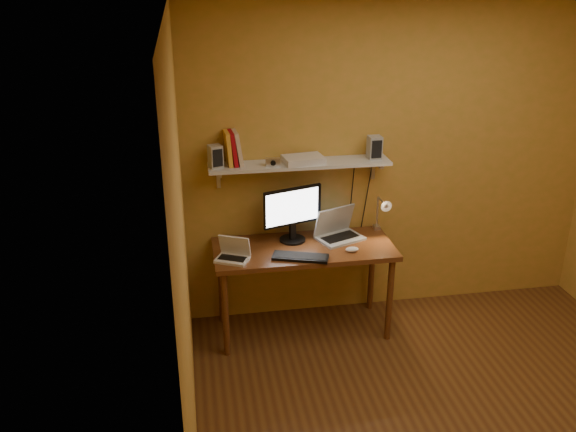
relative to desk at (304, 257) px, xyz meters
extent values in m
cube|color=brown|center=(0.80, -1.28, -0.67)|extent=(3.40, 3.20, 0.02)
cube|color=silver|center=(0.80, -1.28, 1.95)|extent=(3.40, 3.20, 0.02)
cube|color=#C5873C|center=(0.80, 0.33, 0.64)|extent=(3.40, 0.02, 2.60)
cube|color=#C5873C|center=(-0.91, -1.28, 0.64)|extent=(0.02, 3.20, 2.60)
cube|color=brown|center=(0.00, 0.00, 0.07)|extent=(1.40, 0.60, 0.04)
cylinder|color=brown|center=(-0.64, -0.24, -0.31)|extent=(0.05, 0.05, 0.71)
cylinder|color=brown|center=(0.64, -0.24, -0.31)|extent=(0.05, 0.05, 0.71)
cylinder|color=brown|center=(-0.64, 0.24, -0.31)|extent=(0.05, 0.05, 0.71)
cylinder|color=brown|center=(0.64, 0.24, -0.31)|extent=(0.05, 0.05, 0.71)
cube|color=silver|center=(0.00, 0.19, 0.70)|extent=(1.40, 0.25, 0.02)
cube|color=silver|center=(-0.62, 0.30, 0.60)|extent=(0.03, 0.03, 0.18)
cube|color=silver|center=(0.62, 0.30, 0.60)|extent=(0.03, 0.03, 0.18)
cylinder|color=black|center=(-0.07, 0.13, 0.09)|extent=(0.26, 0.26, 0.02)
cube|color=black|center=(-0.07, 0.13, 0.17)|extent=(0.06, 0.05, 0.15)
cube|color=black|center=(-0.07, 0.13, 0.38)|extent=(0.47, 0.17, 0.30)
cube|color=white|center=(-0.07, 0.12, 0.38)|extent=(0.43, 0.14, 0.26)
cube|color=#9A9DA2|center=(0.31, 0.09, 0.10)|extent=(0.41, 0.35, 0.02)
cube|color=black|center=(0.31, 0.09, 0.11)|extent=(0.32, 0.23, 0.00)
cube|color=#9A9DA2|center=(0.28, 0.17, 0.22)|extent=(0.35, 0.21, 0.24)
cube|color=#14223E|center=(0.28, 0.17, 0.22)|extent=(0.30, 0.17, 0.20)
cube|color=silver|center=(-0.57, -0.14, 0.10)|extent=(0.28, 0.25, 0.02)
cube|color=black|center=(-0.57, -0.14, 0.11)|extent=(0.22, 0.17, 0.00)
cube|color=silver|center=(-0.54, -0.09, 0.18)|extent=(0.24, 0.15, 0.16)
cube|color=black|center=(-0.54, -0.09, 0.18)|extent=(0.21, 0.13, 0.13)
cube|color=black|center=(-0.06, -0.19, 0.10)|extent=(0.44, 0.26, 0.02)
ellipsoid|color=silver|center=(0.35, -0.14, 0.10)|extent=(0.10, 0.07, 0.04)
cube|color=silver|center=(0.66, 0.24, 0.08)|extent=(0.05, 0.06, 0.08)
cylinder|color=silver|center=(0.66, 0.24, 0.23)|extent=(0.02, 0.02, 0.28)
cylinder|color=silver|center=(0.66, 0.16, 0.37)|extent=(0.01, 0.16, 0.01)
cone|color=silver|center=(0.66, 0.08, 0.37)|extent=(0.09, 0.09, 0.09)
sphere|color=#FFE0A5|center=(0.66, 0.06, 0.37)|extent=(0.04, 0.04, 0.04)
cube|color=#9A9DA2|center=(-0.64, 0.18, 0.79)|extent=(0.12, 0.12, 0.17)
cube|color=#9A9DA2|center=(0.59, 0.19, 0.80)|extent=(0.10, 0.10, 0.18)
cube|color=gold|center=(-0.54, 0.22, 0.84)|extent=(0.06, 0.18, 0.26)
cube|color=#9B0912|center=(-0.51, 0.22, 0.84)|extent=(0.07, 0.18, 0.26)
cube|color=beige|center=(-0.47, 0.22, 0.84)|extent=(0.08, 0.18, 0.26)
cube|color=silver|center=(-0.22, 0.13, 0.74)|extent=(0.11, 0.04, 0.07)
cylinder|color=black|center=(-0.22, 0.11, 0.74)|extent=(0.04, 0.02, 0.04)
cube|color=silver|center=(0.02, 0.18, 0.74)|extent=(0.33, 0.24, 0.05)
camera|label=1|loc=(-0.84, -4.18, 2.12)|focal=38.00mm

